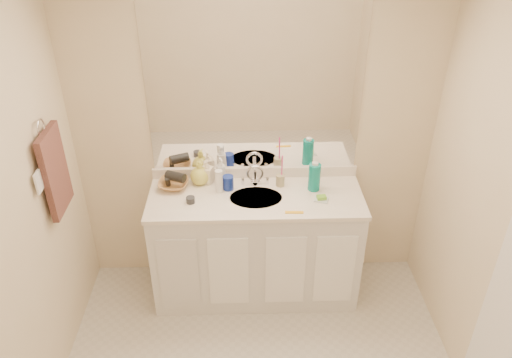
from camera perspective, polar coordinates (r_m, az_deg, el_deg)
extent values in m
cube|color=white|center=(1.96, 0.92, 19.11)|extent=(2.60, 2.60, 0.02)
cube|color=beige|center=(3.60, -0.16, 4.75)|extent=(2.60, 0.02, 2.40)
cube|color=silver|center=(3.79, -0.02, -7.68)|extent=(1.50, 0.55, 0.85)
cube|color=white|center=(3.53, -0.02, -2.14)|extent=(1.52, 0.57, 0.03)
cube|color=white|center=(3.72, -0.15, 0.79)|extent=(1.52, 0.03, 0.08)
cylinder|color=silver|center=(3.51, -0.01, -2.28)|extent=(0.37, 0.37, 0.02)
cylinder|color=silver|center=(3.63, -0.10, 0.18)|extent=(0.02, 0.02, 0.11)
cube|color=white|center=(3.45, -0.16, 10.05)|extent=(1.48, 0.01, 1.20)
cylinder|color=navy|center=(3.57, -3.19, -0.42)|extent=(0.10, 0.10, 0.11)
cylinder|color=tan|center=(3.62, 2.78, -0.14)|extent=(0.08, 0.08, 0.09)
cylinder|color=#FE429E|center=(3.57, 2.98, 1.33)|extent=(0.01, 0.04, 0.21)
cylinder|color=#0B887F|center=(3.56, 6.69, 0.21)|extent=(0.11, 0.11, 0.20)
cube|color=white|center=(3.50, 7.47, -2.35)|extent=(0.11, 0.10, 0.01)
cube|color=#73BF2E|center=(3.49, 7.49, -2.09)|extent=(0.07, 0.05, 0.02)
cube|color=yellow|center=(3.36, 4.40, -3.82)|extent=(0.12, 0.03, 0.01)
cylinder|color=#2F3035|center=(3.47, -7.49, -2.39)|extent=(0.07, 0.07, 0.04)
cylinder|color=white|center=(3.53, -4.25, -0.25)|extent=(0.07, 0.07, 0.17)
imported|color=white|center=(3.62, -4.04, 0.93)|extent=(0.10, 0.10, 0.21)
imported|color=#FFEFCF|center=(3.65, -5.63, 0.89)|extent=(0.11, 0.11, 0.18)
imported|color=#DAD654|center=(3.64, -6.46, 0.75)|extent=(0.18, 0.18, 0.18)
imported|color=#B27C47|center=(3.65, -9.41, -0.59)|extent=(0.23, 0.23, 0.05)
cylinder|color=black|center=(3.61, -9.18, 0.27)|extent=(0.16, 0.12, 0.07)
torus|color=silver|center=(3.20, -23.38, 5.41)|extent=(0.01, 0.11, 0.11)
cube|color=#422623|center=(3.32, -21.98, 0.80)|extent=(0.04, 0.32, 0.55)
cube|color=white|center=(3.15, -23.60, -0.29)|extent=(0.01, 0.08, 0.13)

